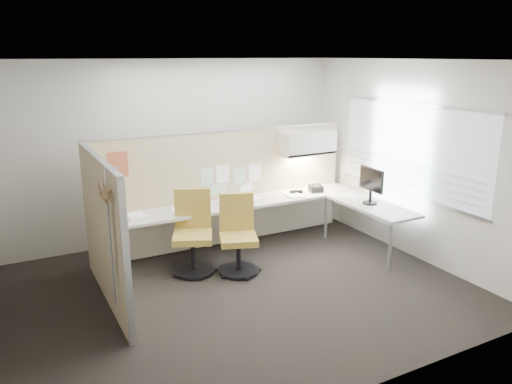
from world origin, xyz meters
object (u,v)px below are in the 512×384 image
monitor (371,183)px  chair_right (238,237)px  desk (261,210)px  phone (316,188)px  chair_left (193,235)px

monitor → chair_right: bearing=85.4°
desk → monitor: 1.66m
desk → phone: phone is taller
desk → chair_left: bearing=-166.8°
chair_left → monitor: size_ratio=2.04×
chair_left → chair_right: chair_left is taller
chair_right → monitor: size_ratio=1.94×
chair_left → chair_right: size_ratio=1.05×
desk → phone: 1.07m
desk → chair_left: size_ratio=3.65×
desk → chair_left: chair_left is taller
desk → monitor: size_ratio=7.46×
desk → monitor: bearing=-31.3°
desk → phone: (1.05, 0.11, 0.18)m
desk → phone: size_ratio=16.36×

